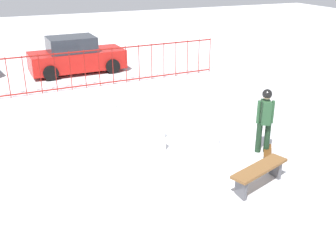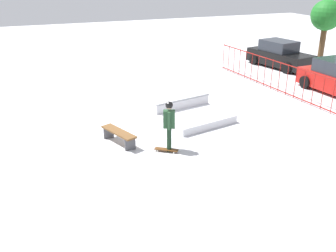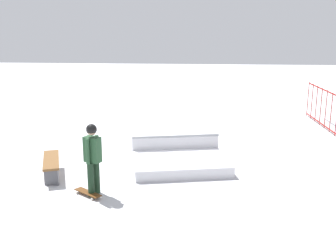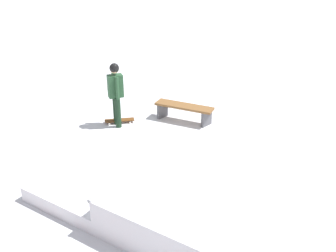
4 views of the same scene
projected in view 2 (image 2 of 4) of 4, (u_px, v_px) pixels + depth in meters
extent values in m
plane|color=silver|center=(162.00, 114.00, 16.27)|extent=(60.00, 60.00, 0.00)
cube|color=silver|center=(160.00, 96.00, 17.35)|extent=(4.06, 3.28, 0.70)
cube|color=silver|center=(197.00, 119.00, 15.35)|extent=(2.30, 2.91, 0.30)
cylinder|color=gray|center=(184.00, 100.00, 15.83)|extent=(0.61, 2.56, 0.08)
cylinder|color=black|center=(169.00, 137.00, 13.03)|extent=(0.15, 0.15, 0.82)
cylinder|color=black|center=(169.00, 140.00, 12.82)|extent=(0.15, 0.15, 0.82)
cube|color=#264C2D|center=(169.00, 119.00, 12.66)|extent=(0.35, 0.44, 0.60)
cylinder|color=#264C2D|center=(169.00, 117.00, 12.82)|extent=(0.09, 0.09, 0.60)
cylinder|color=#264C2D|center=(169.00, 121.00, 12.49)|extent=(0.09, 0.09, 0.60)
sphere|color=tan|center=(169.00, 106.00, 12.48)|extent=(0.22, 0.22, 0.22)
sphere|color=black|center=(169.00, 105.00, 12.47)|extent=(0.25, 0.25, 0.25)
cube|color=#593314|center=(166.00, 149.00, 12.93)|extent=(0.63, 0.77, 0.02)
cylinder|color=silver|center=(175.00, 150.00, 12.99)|extent=(0.06, 0.06, 0.06)
cylinder|color=silver|center=(174.00, 153.00, 12.78)|extent=(0.06, 0.06, 0.06)
cylinder|color=silver|center=(159.00, 148.00, 13.12)|extent=(0.06, 0.06, 0.06)
cylinder|color=silver|center=(157.00, 151.00, 12.91)|extent=(0.06, 0.06, 0.06)
cylinder|color=maroon|center=(293.00, 67.00, 17.92)|extent=(11.88, 0.65, 0.05)
cylinder|color=maroon|center=(289.00, 94.00, 18.44)|extent=(11.88, 0.65, 0.05)
cylinder|color=maroon|center=(224.00, 57.00, 23.20)|extent=(0.03, 0.03, 1.50)
cylinder|color=maroon|center=(229.00, 58.00, 22.72)|extent=(0.03, 0.03, 1.50)
cylinder|color=maroon|center=(234.00, 60.00, 22.24)|extent=(0.03, 0.03, 1.50)
cylinder|color=maroon|center=(240.00, 62.00, 21.77)|extent=(0.03, 0.03, 1.50)
cylinder|color=maroon|center=(246.00, 65.00, 21.29)|extent=(0.03, 0.03, 1.50)
cylinder|color=maroon|center=(252.00, 67.00, 20.81)|extent=(0.03, 0.03, 1.50)
cylinder|color=maroon|center=(258.00, 69.00, 20.34)|extent=(0.03, 0.03, 1.50)
cylinder|color=maroon|center=(265.00, 72.00, 19.86)|extent=(0.03, 0.03, 1.50)
cylinder|color=maroon|center=(272.00, 74.00, 19.38)|extent=(0.03, 0.03, 1.50)
cylinder|color=maroon|center=(279.00, 77.00, 18.91)|extent=(0.03, 0.03, 1.50)
cylinder|color=maroon|center=(287.00, 80.00, 18.43)|extent=(0.03, 0.03, 1.50)
cylinder|color=maroon|center=(295.00, 83.00, 17.95)|extent=(0.03, 0.03, 1.50)
cylinder|color=maroon|center=(304.00, 86.00, 17.47)|extent=(0.03, 0.03, 1.50)
cylinder|color=maroon|center=(313.00, 89.00, 17.00)|extent=(0.03, 0.03, 1.50)
cylinder|color=maroon|center=(323.00, 93.00, 16.52)|extent=(0.03, 0.03, 1.50)
cylinder|color=maroon|center=(333.00, 97.00, 16.04)|extent=(0.03, 0.03, 1.50)
cube|color=brown|center=(119.00, 132.00, 13.37)|extent=(1.64, 0.92, 0.06)
cube|color=#4C4C51|center=(130.00, 144.00, 13.01)|extent=(0.08, 0.36, 0.42)
cube|color=#4C4C51|center=(109.00, 133.00, 13.91)|extent=(0.08, 0.36, 0.42)
cube|color=black|center=(280.00, 58.00, 23.72)|extent=(4.34, 2.42, 0.80)
cube|color=#262B33|center=(279.00, 46.00, 23.60)|extent=(2.24, 1.84, 0.64)
cylinder|color=black|center=(307.00, 65.00, 23.16)|extent=(0.67, 0.33, 0.64)
cylinder|color=black|center=(287.00, 68.00, 22.33)|extent=(0.67, 0.33, 0.64)
cylinder|color=black|center=(273.00, 56.00, 25.28)|extent=(0.67, 0.33, 0.64)
cylinder|color=black|center=(254.00, 59.00, 24.45)|extent=(0.67, 0.33, 0.64)
cylinder|color=black|center=(330.00, 78.00, 20.27)|extent=(0.65, 0.25, 0.64)
cylinder|color=black|center=(305.00, 82.00, 19.63)|extent=(0.65, 0.25, 0.64)
cylinder|color=brown|center=(322.00, 44.00, 24.59)|extent=(0.36, 0.36, 2.40)
sphere|color=#1D6E22|center=(326.00, 15.00, 23.91)|extent=(1.89, 1.89, 1.89)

